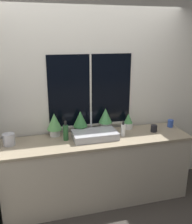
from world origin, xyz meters
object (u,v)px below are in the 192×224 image
(potted_plant_far_right, at_px, (128,121))
(potted_plant_center_left, at_px, (80,120))
(sink, at_px, (95,135))
(soap_bottle, at_px, (123,130))
(mug_black, at_px, (154,128))
(mug_blue, at_px, (170,123))
(kettle, at_px, (9,139))
(potted_plant_center_right, at_px, (105,118))
(bottle_tall, at_px, (66,132))
(potted_plant_far_left, at_px, (54,123))

(potted_plant_far_right, bearing_deg, potted_plant_center_left, 180.00)
(potted_plant_far_right, bearing_deg, sink, -158.38)
(potted_plant_center_left, xyz_separation_m, soap_bottle, (0.51, -0.24, -0.10))
(mug_black, xyz_separation_m, mug_blue, (0.32, 0.11, 0.01))
(sink, xyz_separation_m, potted_plant_center_left, (-0.14, 0.21, 0.14))
(kettle, bearing_deg, sink, -3.78)
(potted_plant_center_left, relative_size, soap_bottle, 1.53)
(sink, height_order, potted_plant_center_right, potted_plant_center_right)
(bottle_tall, distance_m, kettle, 0.67)
(bottle_tall, bearing_deg, mug_blue, 3.05)
(potted_plant_far_right, relative_size, bottle_tall, 0.87)
(bottle_tall, bearing_deg, potted_plant_center_left, 38.69)
(mug_blue, bearing_deg, mug_black, -161.26)
(soap_bottle, bearing_deg, potted_plant_far_left, 164.57)
(potted_plant_center_right, xyz_separation_m, potted_plant_far_right, (0.33, 0.00, -0.07))
(potted_plant_center_left, xyz_separation_m, kettle, (-0.90, -0.15, -0.11))
(mug_blue, relative_size, kettle, 0.65)
(potted_plant_far_left, height_order, potted_plant_center_right, potted_plant_center_right)
(potted_plant_far_left, relative_size, potted_plant_far_right, 1.40)
(potted_plant_center_left, xyz_separation_m, bottle_tall, (-0.22, -0.18, -0.08))
(mug_black, relative_size, kettle, 0.58)
(mug_blue, bearing_deg, kettle, -178.75)
(kettle, bearing_deg, soap_bottle, -3.68)
(potted_plant_far_left, height_order, kettle, potted_plant_far_left)
(potted_plant_far_right, height_order, mug_black, potted_plant_far_right)
(bottle_tall, distance_m, mug_black, 1.20)
(mug_black, distance_m, kettle, 1.87)
(soap_bottle, distance_m, mug_black, 0.46)
(potted_plant_far_right, xyz_separation_m, mug_blue, (0.61, -0.10, -0.06))
(soap_bottle, bearing_deg, bottle_tall, 175.53)
(kettle, bearing_deg, potted_plant_center_right, 6.66)
(potted_plant_center_right, relative_size, kettle, 1.99)
(potted_plant_far_left, xyz_separation_m, kettle, (-0.56, -0.15, -0.10))
(mug_black, bearing_deg, potted_plant_center_right, 161.88)
(potted_plant_far_left, bearing_deg, soap_bottle, -15.43)
(sink, xyz_separation_m, potted_plant_center_right, (0.21, 0.21, 0.14))
(potted_plant_far_left, xyz_separation_m, mug_blue, (1.63, -0.10, -0.12))
(potted_plant_far_left, distance_m, soap_bottle, 0.89)
(potted_plant_center_right, xyz_separation_m, soap_bottle, (0.17, -0.24, -0.10))
(sink, distance_m, potted_plant_center_right, 0.33)
(soap_bottle, distance_m, bottle_tall, 0.74)
(sink, relative_size, bottle_tall, 2.22)
(potted_plant_center_right, distance_m, bottle_tall, 0.60)
(mug_blue, height_order, kettle, kettle)
(potted_plant_far_right, bearing_deg, potted_plant_center_right, 180.00)
(kettle, bearing_deg, mug_black, -1.83)
(potted_plant_center_left, height_order, soap_bottle, potted_plant_center_left)
(mug_black, bearing_deg, potted_plant_far_right, 144.98)
(sink, bearing_deg, potted_plant_center_left, 123.34)
(potted_plant_far_right, distance_m, mug_blue, 0.62)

